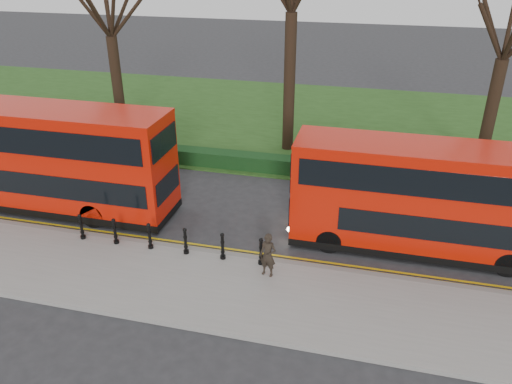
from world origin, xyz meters
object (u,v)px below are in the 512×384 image
(pedestrian, at_px, (268,255))
(bus_rear, at_px, (437,201))
(bollard_row, at_px, (167,239))
(bus_lead, at_px, (42,159))

(pedestrian, bearing_deg, bus_rear, 41.77)
(bollard_row, relative_size, bus_rear, 0.70)
(bollard_row, distance_m, pedestrian, 3.92)
(bollard_row, distance_m, bus_rear, 9.75)
(pedestrian, bearing_deg, bus_lead, 176.14)
(bus_rear, height_order, pedestrian, bus_rear)
(bus_lead, relative_size, bus_rear, 1.09)
(bus_lead, bearing_deg, pedestrian, -15.30)
(bus_lead, relative_size, pedestrian, 7.09)
(pedestrian, bearing_deg, bollard_row, -176.86)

